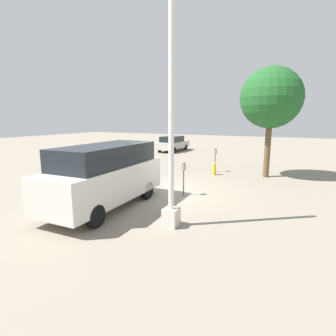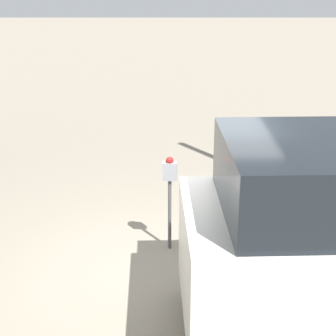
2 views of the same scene
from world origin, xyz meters
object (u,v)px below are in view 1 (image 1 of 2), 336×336
object	(u,v)px
lamp_post	(171,151)
car_distant	(173,143)
parking_meter_far	(215,155)
parked_van	(105,174)
street_tree	(271,98)
parking_meter_near	(184,171)
fire_hydrant	(214,169)

from	to	relation	value
lamp_post	car_distant	xyz separation A→B (m)	(-16.95, -8.06, -1.51)
parking_meter_far	parked_van	world-z (taller)	parked_van
parking_meter_far	car_distant	world-z (taller)	car_distant
lamp_post	street_tree	size ratio (longest dim) A/B	1.13
parking_meter_far	car_distant	distance (m)	10.75
parking_meter_near	car_distant	world-z (taller)	car_distant
lamp_post	street_tree	bearing A→B (deg)	168.42
lamp_post	car_distant	bearing A→B (deg)	-154.56
parking_meter_far	parked_van	distance (m)	8.34
lamp_post	fire_hydrant	xyz separation A→B (m)	(-7.74, -0.98, -1.93)
parking_meter_far	street_tree	xyz separation A→B (m)	(0.13, 2.97, 3.21)
parking_meter_far	lamp_post	xyz separation A→B (m)	(8.66, 1.22, 1.23)
street_tree	car_distant	bearing A→B (deg)	-130.64
parked_van	fire_hydrant	distance (m)	7.54
parking_meter_far	parking_meter_near	bearing A→B (deg)	7.03
parking_meter_near	lamp_post	distance (m)	3.50
parking_meter_far	parked_van	xyz separation A→B (m)	(8.17, -1.65, 0.17)
parking_meter_far	parked_van	size ratio (longest dim) A/B	0.28
car_distant	street_tree	size ratio (longest dim) A/B	0.76
parked_van	car_distant	xyz separation A→B (m)	(-16.46, -5.19, -0.46)
street_tree	parked_van	bearing A→B (deg)	-29.84
parking_meter_near	car_distant	bearing A→B (deg)	-148.59
fire_hydrant	car_distant	bearing A→B (deg)	-142.46
lamp_post	fire_hydrant	world-z (taller)	lamp_post
parking_meter_near	street_tree	size ratio (longest dim) A/B	0.24
street_tree	fire_hydrant	size ratio (longest dim) A/B	8.16
parking_meter_near	street_tree	distance (m)	6.84
parking_meter_near	street_tree	bearing A→B (deg)	157.65
street_tree	fire_hydrant	xyz separation A→B (m)	(0.79, -2.73, -3.91)
parked_van	car_distant	size ratio (longest dim) A/B	1.15
lamp_post	parking_meter_far	bearing A→B (deg)	-171.98
parking_meter_near	car_distant	distance (m)	15.54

